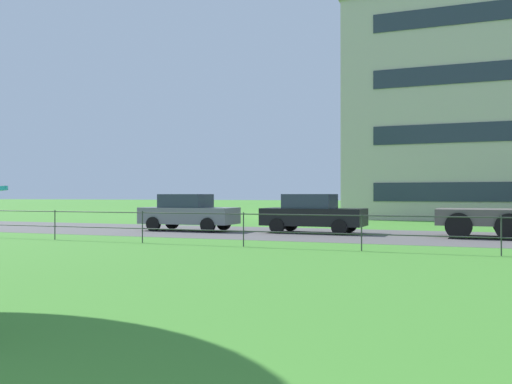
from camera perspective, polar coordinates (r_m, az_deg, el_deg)
street_strip at (r=20.66m, az=13.71°, el=-4.47°), size 80.00×7.07×0.01m
park_fence at (r=15.03m, az=10.93°, el=-3.51°), size 34.43×0.04×1.00m
car_grey_left at (r=23.21m, az=-7.06°, el=-2.10°), size 4.04×1.88×1.54m
car_black_center at (r=21.77m, az=5.92°, el=-2.22°), size 4.04×1.89×1.54m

